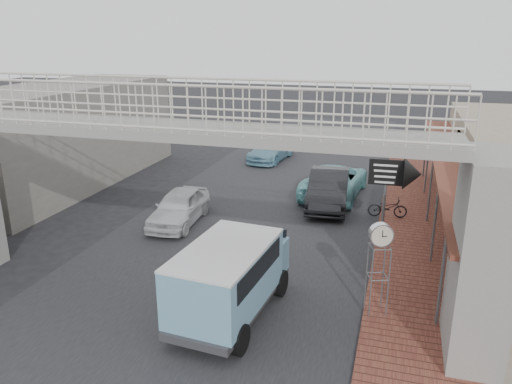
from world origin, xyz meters
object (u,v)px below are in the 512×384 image
Objects in this scene: motorcycle_near at (388,207)px; motorcycle_far at (392,170)px; white_hatchback at (179,207)px; dark_sedan at (329,188)px; street_clock at (381,239)px; angkot_van at (230,271)px; angkot_far at (271,149)px; arrow_sign at (409,175)px; angkot_curb at (335,180)px.

motorcycle_far is at bearing -6.50° from motorcycle_near.
white_hatchback is 2.75× the size of motorcycle_far.
street_clock is at bearing -78.39° from dark_sedan.
angkot_van is at bearing -101.56° from dark_sedan.
motorcycle_far is (8.17, 9.08, -0.15)m from white_hatchback.
arrow_sign is at bearing -47.49° from angkot_far.
dark_sedan is at bearing 31.85° from white_hatchback.
angkot_curb is 3.65× the size of motorcycle_far.
motorcycle_far is at bearing 91.57° from arrow_sign.
angkot_far is 0.98× the size of angkot_van.
angkot_curb is 2.04× the size of street_clock.
angkot_van is 2.86× the size of motorcycle_near.
white_hatchback is 0.83× the size of dark_sedan.
white_hatchback is at bearing 128.87° from street_clock.
street_clock is (2.64, -8.88, 1.48)m from dark_sedan.
white_hatchback is 0.89× the size of angkot_van.
arrow_sign reaches higher than motorcycle_far.
motorcycle_far is at bearing 57.89° from dark_sedan.
angkot_far is at bearing -46.92° from angkot_curb.
dark_sedan is 8.88m from angkot_far.
angkot_curb is at bearing 141.59° from motorcycle_far.
angkot_far is 7.69m from motorcycle_far.
angkot_far is 17.99m from angkot_van.
white_hatchback is 9.08m from arrow_sign.
motorcycle_near is at bearing 138.67° from angkot_curb.
arrow_sign is (0.68, -8.75, 2.14)m from motorcycle_far.
angkot_van is at bearing 177.71° from street_clock.
motorcycle_far is 9.04m from arrow_sign.
angkot_curb reaches higher than motorcycle_far.
arrow_sign is at bearing -1.43° from white_hatchback.
dark_sedan reaches higher than white_hatchback.
dark_sedan is 2.86m from motorcycle_near.
angkot_van reaches higher than dark_sedan.
dark_sedan reaches higher than angkot_far.
white_hatchback is 12.21m from motorcycle_far.
arrow_sign is (3.28, -5.22, 1.93)m from angkot_curb.
motorcycle_far is at bearing -121.73° from angkot_curb.
angkot_curb is 1.20× the size of angkot_far.
angkot_curb is at bearing 37.57° from motorcycle_near.
street_clock is (-0.00, -14.03, 1.74)m from motorcycle_far.
motorcycle_far is 14.14m from street_clock.
angkot_curb reaches higher than white_hatchback.
arrow_sign is at bearing -52.24° from dark_sedan.
dark_sedan is 1.62m from angkot_curb.
white_hatchback is 9.69m from street_clock.
angkot_curb is at bearing 83.99° from street_clock.
dark_sedan is 5.80m from motorcycle_far.
dark_sedan is 10.17m from angkot_van.
angkot_van reaches higher than white_hatchback.
arrow_sign reaches higher than motorcycle_near.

